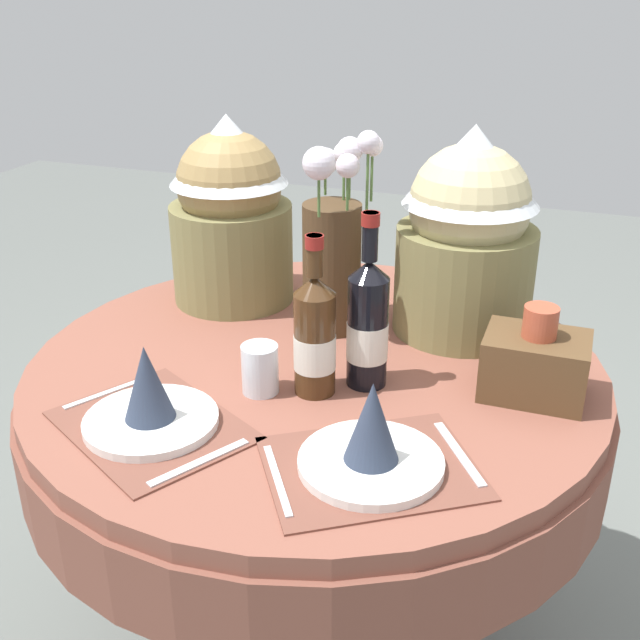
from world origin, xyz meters
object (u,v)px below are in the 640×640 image
at_px(dining_table, 315,414).
at_px(gift_tub_back_right, 468,226).
at_px(gift_tub_back_left, 230,205).
at_px(woven_basket_side_right, 535,363).
at_px(wine_bottle_centre, 368,323).
at_px(tumbler_near_left, 260,369).
at_px(wine_bottle_left, 315,335).
at_px(place_setting_right, 371,444).
at_px(place_setting_left, 149,404).
at_px(flower_vase, 333,248).

height_order(dining_table, gift_tub_back_right, gift_tub_back_right).
relative_size(gift_tub_back_left, woven_basket_side_right, 2.33).
height_order(wine_bottle_centre, tumbler_near_left, wine_bottle_centre).
bearing_deg(wine_bottle_centre, tumbler_near_left, -151.00).
relative_size(wine_bottle_centre, tumbler_near_left, 3.59).
relative_size(dining_table, wine_bottle_left, 3.85).
distance_m(place_setting_right, woven_basket_side_right, 0.41).
bearing_deg(place_setting_left, dining_table, 61.24).
bearing_deg(place_setting_left, tumbler_near_left, 54.34).
distance_m(wine_bottle_centre, woven_basket_side_right, 0.32).
relative_size(place_setting_left, wine_bottle_centre, 1.22).
distance_m(place_setting_left, gift_tub_back_left, 0.63).
relative_size(wine_bottle_centre, woven_basket_side_right, 1.81).
bearing_deg(dining_table, tumbler_near_left, -109.32).
distance_m(tumbler_near_left, gift_tub_back_right, 0.55).
height_order(wine_bottle_left, wine_bottle_centre, wine_bottle_centre).
bearing_deg(gift_tub_back_right, flower_vase, -161.17).
bearing_deg(tumbler_near_left, dining_table, 70.68).
bearing_deg(woven_basket_side_right, wine_bottle_centre, -167.89).
xyz_separation_m(flower_vase, gift_tub_back_right, (0.27, 0.09, 0.05)).
relative_size(wine_bottle_left, woven_basket_side_right, 1.64).
xyz_separation_m(place_setting_right, woven_basket_side_right, (0.22, 0.34, 0.02)).
bearing_deg(dining_table, wine_bottle_centre, -23.24).
bearing_deg(dining_table, flower_vase, 96.55).
xyz_separation_m(dining_table, wine_bottle_left, (0.04, -0.12, 0.25)).
distance_m(flower_vase, wine_bottle_left, 0.30).
xyz_separation_m(place_setting_left, place_setting_right, (0.40, 0.01, 0.00)).
bearing_deg(gift_tub_back_right, place_setting_right, -93.49).
bearing_deg(gift_tub_back_left, gift_tub_back_right, 1.16).
distance_m(place_setting_right, tumbler_near_left, 0.32).
bearing_deg(woven_basket_side_right, dining_table, -178.42).
height_order(place_setting_right, wine_bottle_left, wine_bottle_left).
bearing_deg(place_setting_right, flower_vase, 115.66).
bearing_deg(wine_bottle_centre, place_setting_right, -71.61).
relative_size(dining_table, place_setting_left, 2.87).
bearing_deg(wine_bottle_centre, gift_tub_back_left, 144.95).
height_order(tumbler_near_left, gift_tub_back_right, gift_tub_back_right).
bearing_deg(gift_tub_back_left, dining_table, -39.19).
bearing_deg(woven_basket_side_right, place_setting_right, -123.05).
distance_m(wine_bottle_centre, gift_tub_back_right, 0.36).
xyz_separation_m(place_setting_left, tumbler_near_left, (0.13, 0.18, 0.00)).
bearing_deg(tumbler_near_left, wine_bottle_left, 20.42).
xyz_separation_m(place_setting_right, tumbler_near_left, (-0.27, 0.17, 0.00)).
relative_size(place_setting_right, flower_vase, 0.94).
xyz_separation_m(place_setting_left, wine_bottle_left, (0.23, 0.22, 0.07)).
relative_size(tumbler_near_left, woven_basket_side_right, 0.50).
bearing_deg(tumbler_near_left, gift_tub_back_left, 121.76).
height_order(tumbler_near_left, gift_tub_back_left, gift_tub_back_left).
relative_size(flower_vase, woven_basket_side_right, 2.36).
bearing_deg(tumbler_near_left, gift_tub_back_right, 53.41).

